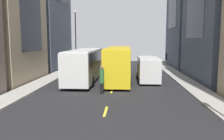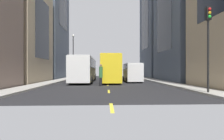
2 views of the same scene
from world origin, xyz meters
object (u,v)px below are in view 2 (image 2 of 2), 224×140
pedestrian_crossing_mid (141,71)px  traffic_light_near_corner (208,33)px  car_blue_0 (88,73)px  city_bus_white (84,68)px  streetcar_yellow (110,67)px  delivery_van_white (132,71)px  pedestrian_crossing_near (101,74)px  car_black_1 (90,73)px

pedestrian_crossing_mid → traffic_light_near_corner: traffic_light_near_corner is taller
car_blue_0 → traffic_light_near_corner: (10.32, -21.98, 3.23)m
city_bus_white → streetcar_yellow: streetcar_yellow is taller
delivery_van_white → pedestrian_crossing_near: 7.38m
delivery_van_white → pedestrian_crossing_near: bearing=-125.4°
traffic_light_near_corner → pedestrian_crossing_mid: bearing=87.6°
streetcar_yellow → pedestrian_crossing_mid: bearing=62.4°
city_bus_white → delivery_van_white: 6.76m
car_black_1 → delivery_van_white: bearing=-66.7°
city_bus_white → pedestrian_crossing_near: city_bus_white is taller
streetcar_yellow → car_black_1: (-4.20, 16.07, -1.16)m
pedestrian_crossing_mid → traffic_light_near_corner: bearing=-69.2°
streetcar_yellow → car_blue_0: size_ratio=2.67×
pedestrian_crossing_near → city_bus_white: bearing=-68.1°
car_black_1 → car_blue_0: bearing=-87.5°
city_bus_white → traffic_light_near_corner: traffic_light_near_corner is taller
city_bus_white → streetcar_yellow: bearing=10.6°
traffic_light_near_corner → streetcar_yellow: bearing=115.3°
streetcar_yellow → car_black_1: size_ratio=3.00×
car_blue_0 → pedestrian_crossing_mid: 13.08m
streetcar_yellow → car_black_1: bearing=104.6°
car_black_1 → traffic_light_near_corner: traffic_light_near_corner is taller
delivery_van_white → car_blue_0: delivery_van_white is taller
car_black_1 → pedestrian_crossing_near: bearing=-82.4°
delivery_van_white → traffic_light_near_corner: bearing=-75.5°
car_black_1 → pedestrian_crossing_mid: (11.82, -1.52, 0.37)m
city_bus_white → car_blue_0: 9.03m
car_blue_0 → traffic_light_near_corner: 24.50m
streetcar_yellow → traffic_light_near_corner: 15.27m
traffic_light_near_corner → car_blue_0: bearing=115.2°
car_blue_0 → delivery_van_white: bearing=-52.9°
car_blue_0 → pedestrian_crossing_near: size_ratio=2.02×
traffic_light_near_corner → pedestrian_crossing_near: bearing=138.6°
delivery_van_white → traffic_light_near_corner: size_ratio=0.91×
city_bus_white → delivery_van_white: size_ratio=2.19×
car_blue_0 → traffic_light_near_corner: bearing=-64.8°
pedestrian_crossing_near → streetcar_yellow: bearing=-98.3°
streetcar_yellow → pedestrian_crossing_near: bearing=-99.0°
city_bus_white → streetcar_yellow: (3.57, 0.67, 0.12)m
pedestrian_crossing_mid → pedestrian_crossing_near: bearing=-88.9°
pedestrian_crossing_near → car_blue_0: bearing=-79.1°
city_bus_white → pedestrian_crossing_near: (2.46, -6.34, -0.78)m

